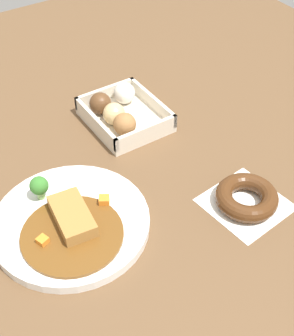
% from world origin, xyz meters
% --- Properties ---
extents(ground_plane, '(1.60, 1.60, 0.00)m').
position_xyz_m(ground_plane, '(0.00, 0.00, 0.00)').
color(ground_plane, brown).
extents(curry_plate, '(0.27, 0.27, 0.06)m').
position_xyz_m(curry_plate, '(0.07, -0.15, 0.01)').
color(curry_plate, white).
rests_on(curry_plate, ground_plane).
extents(donut_box, '(0.18, 0.15, 0.06)m').
position_xyz_m(donut_box, '(-0.14, 0.07, 0.02)').
color(donut_box, beige).
rests_on(donut_box, ground_plane).
extents(chocolate_ring_donut, '(0.15, 0.15, 0.03)m').
position_xyz_m(chocolate_ring_donut, '(0.19, 0.13, 0.02)').
color(chocolate_ring_donut, white).
rests_on(chocolate_ring_donut, ground_plane).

